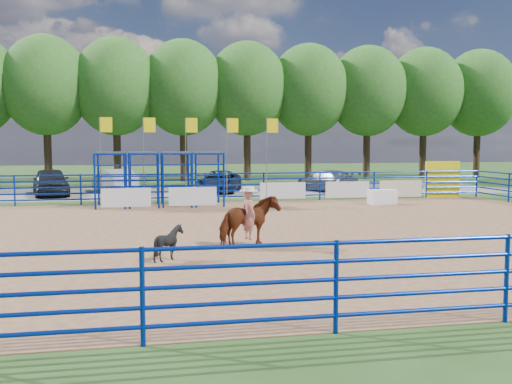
# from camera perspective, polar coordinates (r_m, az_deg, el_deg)

# --- Properties ---
(ground) EXTENTS (120.00, 120.00, 0.00)m
(ground) POSITION_cam_1_polar(r_m,az_deg,el_deg) (18.90, -1.96, -4.23)
(ground) COLOR #335321
(ground) RESTS_ON ground
(arena_dirt) EXTENTS (30.00, 20.00, 0.02)m
(arena_dirt) POSITION_cam_1_polar(r_m,az_deg,el_deg) (18.90, -1.96, -4.20)
(arena_dirt) COLOR #986D4C
(arena_dirt) RESTS_ON ground
(gravel_strip) EXTENTS (40.00, 10.00, 0.01)m
(gravel_strip) POSITION_cam_1_polar(r_m,az_deg,el_deg) (35.67, -6.26, 0.10)
(gravel_strip) COLOR gray
(gravel_strip) RESTS_ON ground
(announcer_table) EXTENTS (1.39, 0.76, 0.71)m
(announcer_table) POSITION_cam_1_polar(r_m,az_deg,el_deg) (28.40, 12.51, -0.48)
(announcer_table) COLOR white
(announcer_table) RESTS_ON arena_dirt
(horse_and_rider) EXTENTS (1.92, 1.39, 2.45)m
(horse_and_rider) POSITION_cam_1_polar(r_m,az_deg,el_deg) (16.41, -0.71, -2.53)
(horse_and_rider) COLOR maroon
(horse_and_rider) RESTS_ON arena_dirt
(calf) EXTENTS (0.84, 0.75, 0.91)m
(calf) POSITION_cam_1_polar(r_m,az_deg,el_deg) (14.78, -8.71, -5.03)
(calf) COLOR black
(calf) RESTS_ON arena_dirt
(car_a) EXTENTS (2.76, 4.89, 1.57)m
(car_a) POSITION_cam_1_polar(r_m,az_deg,el_deg) (34.45, -19.84, 0.98)
(car_a) COLOR black
(car_a) RESTS_ON gravel_strip
(car_b) EXTENTS (2.99, 4.55, 1.42)m
(car_b) POSITION_cam_1_polar(r_m,az_deg,el_deg) (35.32, -13.95, 1.10)
(car_b) COLOR #979A9F
(car_b) RESTS_ON gravel_strip
(car_c) EXTENTS (3.44, 5.12, 1.30)m
(car_c) POSITION_cam_1_polar(r_m,az_deg,el_deg) (34.54, -3.67, 1.06)
(car_c) COLOR black
(car_c) RESTS_ON gravel_strip
(car_d) EXTENTS (3.43, 4.87, 1.31)m
(car_d) POSITION_cam_1_polar(r_m,az_deg,el_deg) (35.37, 7.06, 1.13)
(car_d) COLOR #4F4F51
(car_d) RESTS_ON gravel_strip
(perimeter_fence) EXTENTS (30.10, 20.10, 1.50)m
(perimeter_fence) POSITION_cam_1_polar(r_m,az_deg,el_deg) (18.79, -1.97, -1.97)
(perimeter_fence) COLOR #07259F
(perimeter_fence) RESTS_ON ground
(chute_assembly) EXTENTS (19.32, 2.41, 4.20)m
(chute_assembly) POSITION_cam_1_polar(r_m,az_deg,el_deg) (27.34, -8.83, 1.23)
(chute_assembly) COLOR #07259F
(chute_assembly) RESTS_ON ground
(treeline) EXTENTS (56.40, 6.40, 11.24)m
(treeline) POSITION_cam_1_polar(r_m,az_deg,el_deg) (44.75, -7.33, 10.74)
(treeline) COLOR #3F2B19
(treeline) RESTS_ON ground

